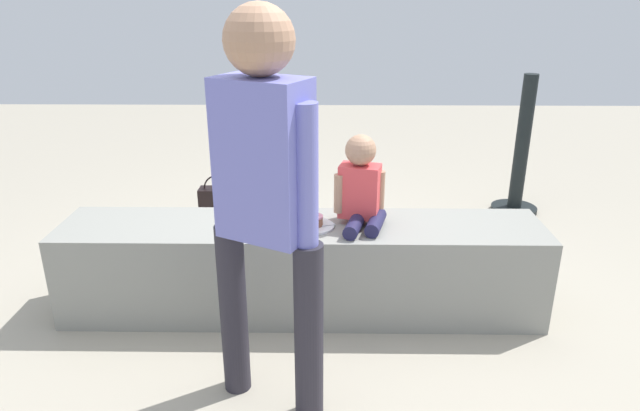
# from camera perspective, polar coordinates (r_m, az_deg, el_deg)

# --- Properties ---
(ground_plane) EXTENTS (12.00, 12.00, 0.00)m
(ground_plane) POSITION_cam_1_polar(r_m,az_deg,el_deg) (3.23, -1.79, -10.41)
(ground_plane) COLOR #A49B89
(concrete_ledge) EXTENTS (2.60, 0.50, 0.52)m
(concrete_ledge) POSITION_cam_1_polar(r_m,az_deg,el_deg) (3.10, -1.84, -6.35)
(concrete_ledge) COLOR gray
(concrete_ledge) RESTS_ON ground_plane
(child_seated) EXTENTS (0.29, 0.34, 0.48)m
(child_seated) POSITION_cam_1_polar(r_m,az_deg,el_deg) (2.93, 4.19, 1.97)
(child_seated) COLOR #211F45
(child_seated) RESTS_ON concrete_ledge
(adult_standing) EXTENTS (0.45, 0.33, 1.66)m
(adult_standing) POSITION_cam_1_polar(r_m,az_deg,el_deg) (2.12, -5.67, 2.00)
(adult_standing) COLOR #292630
(adult_standing) RESTS_ON ground_plane
(cake_plate) EXTENTS (0.22, 0.22, 0.07)m
(cake_plate) POSITION_cam_1_polar(r_m,az_deg,el_deg) (2.95, -0.67, -1.83)
(cake_plate) COLOR white
(cake_plate) RESTS_ON concrete_ledge
(gift_bag) EXTENTS (0.26, 0.08, 0.37)m
(gift_bag) POSITION_cam_1_polar(r_m,az_deg,el_deg) (3.80, -8.84, -2.80)
(gift_bag) COLOR #59C6B2
(gift_bag) RESTS_ON ground_plane
(railing_post) EXTENTS (0.36, 0.36, 1.10)m
(railing_post) POSITION_cam_1_polar(r_m,az_deg,el_deg) (4.71, 19.72, 4.15)
(railing_post) COLOR black
(railing_post) RESTS_ON ground_plane
(water_bottle_near_gift) EXTENTS (0.07, 0.07, 0.23)m
(water_bottle_near_gift) POSITION_cam_1_polar(r_m,az_deg,el_deg) (4.03, 9.79, -2.37)
(water_bottle_near_gift) COLOR silver
(water_bottle_near_gift) RESTS_ON ground_plane
(party_cup_red) EXTENTS (0.08, 0.08, 0.11)m
(party_cup_red) POSITION_cam_1_polar(r_m,az_deg,el_deg) (3.95, -17.29, -4.27)
(party_cup_red) COLOR red
(party_cup_red) RESTS_ON ground_plane
(cake_box_white) EXTENTS (0.34, 0.32, 0.10)m
(cake_box_white) POSITION_cam_1_polar(r_m,az_deg,el_deg) (3.84, 6.29, -4.27)
(cake_box_white) COLOR white
(cake_box_white) RESTS_ON ground_plane
(handbag_black_leather) EXTENTS (0.29, 0.14, 0.36)m
(handbag_black_leather) POSITION_cam_1_polar(r_m,az_deg,el_deg) (4.45, -10.32, 0.29)
(handbag_black_leather) COLOR black
(handbag_black_leather) RESTS_ON ground_plane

